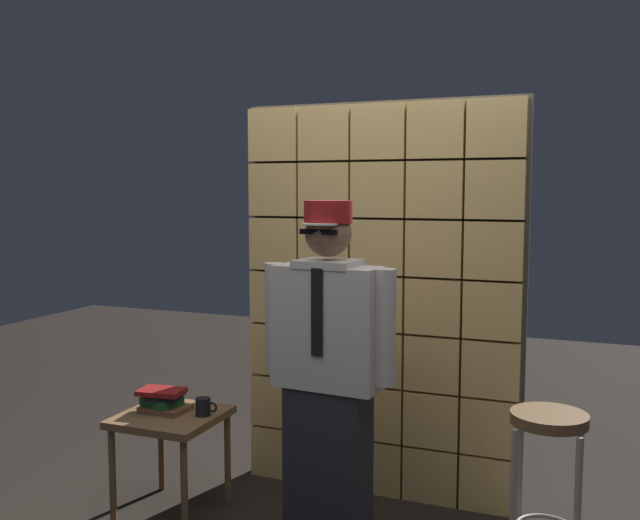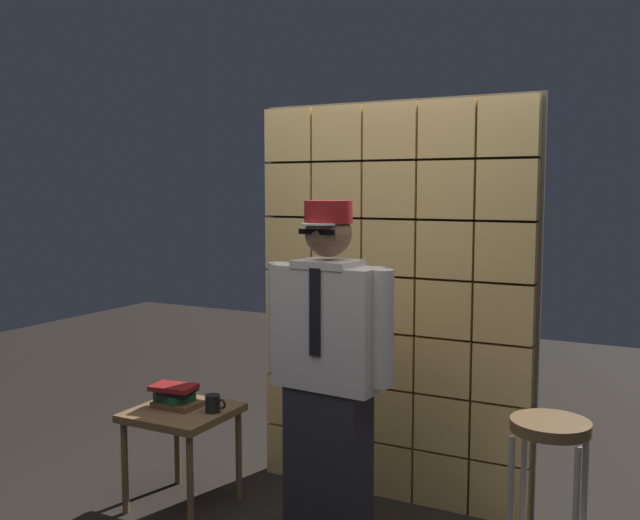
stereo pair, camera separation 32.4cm
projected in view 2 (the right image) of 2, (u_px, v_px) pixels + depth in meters
glass_block_wall at (391, 304)px, 3.97m from camera, size 1.62×0.10×2.26m
standing_person at (328, 373)px, 3.35m from camera, size 0.68×0.30×1.70m
bar_stool at (549, 464)px, 3.06m from camera, size 0.34×0.34×0.76m
side_table at (182, 422)px, 3.89m from camera, size 0.52×0.52×0.55m
book_stack at (176, 396)px, 3.92m from camera, size 0.27×0.23×0.13m
coffee_mug at (213, 403)px, 3.83m from camera, size 0.13×0.08×0.09m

